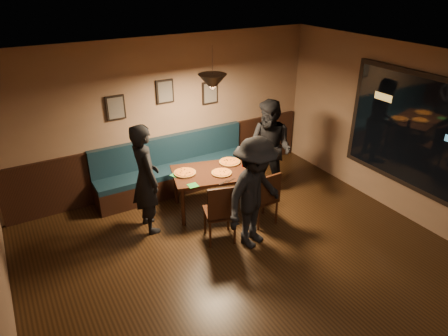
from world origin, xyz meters
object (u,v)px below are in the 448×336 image
(dining_table, at_px, (214,190))
(diner_front, at_px, (255,194))
(chair_near_left, at_px, (219,211))
(chair_near_right, at_px, (262,197))
(booth_bench, at_px, (175,166))
(diner_right, at_px, (270,149))
(diner_left, at_px, (146,179))
(soda_glass, at_px, (254,165))
(tabasco_bottle, at_px, (243,163))

(dining_table, bearing_deg, diner_front, -72.54)
(chair_near_left, height_order, chair_near_right, chair_near_left)
(booth_bench, xyz_separation_m, diner_right, (1.44, -0.96, 0.39))
(dining_table, distance_m, diner_left, 1.29)
(diner_left, xyz_separation_m, diner_front, (1.23, -1.18, -0.02))
(dining_table, distance_m, chair_near_left, 0.88)
(chair_near_left, height_order, diner_right, diner_right)
(chair_near_right, distance_m, diner_left, 1.88)
(booth_bench, relative_size, diner_front, 1.72)
(booth_bench, distance_m, diner_front, 2.17)
(dining_table, relative_size, soda_glass, 8.59)
(dining_table, bearing_deg, chair_near_right, -41.95)
(dining_table, xyz_separation_m, tabasco_bottle, (0.53, -0.08, 0.43))
(diner_right, distance_m, diner_front, 1.60)
(chair_near_left, distance_m, diner_right, 1.74)
(diner_left, height_order, tabasco_bottle, diner_left)
(chair_near_right, bearing_deg, booth_bench, 113.32)
(diner_left, bearing_deg, chair_near_right, -115.46)
(dining_table, distance_m, diner_right, 1.27)
(dining_table, xyz_separation_m, diner_left, (-1.18, 0.02, 0.53))
(diner_left, distance_m, diner_right, 2.33)
(diner_front, bearing_deg, soda_glass, 36.44)
(dining_table, xyz_separation_m, chair_near_left, (-0.34, -0.80, 0.14))
(booth_bench, xyz_separation_m, dining_table, (0.29, -0.96, -0.14))
(booth_bench, distance_m, soda_glass, 1.57)
(diner_left, xyz_separation_m, diner_right, (2.33, -0.02, -0.00))
(diner_front, height_order, soda_glass, diner_front)
(soda_glass, bearing_deg, tabasco_bottle, 123.30)
(booth_bench, height_order, diner_right, diner_right)
(dining_table, bearing_deg, booth_bench, 122.08)
(dining_table, height_order, soda_glass, soda_glass)
(diner_front, bearing_deg, chair_near_right, 23.86)
(booth_bench, height_order, soda_glass, booth_bench)
(booth_bench, distance_m, diner_right, 1.78)
(chair_near_right, bearing_deg, soda_glass, 70.20)
(booth_bench, relative_size, tabasco_bottle, 23.01)
(booth_bench, relative_size, chair_near_left, 2.98)
(chair_near_right, height_order, diner_right, diner_right)
(chair_near_left, xyz_separation_m, chair_near_right, (0.82, 0.06, -0.03))
(booth_bench, xyz_separation_m, tabasco_bottle, (0.82, -1.04, 0.29))
(diner_right, bearing_deg, soda_glass, -83.00)
(chair_near_left, height_order, diner_left, diner_left)
(booth_bench, bearing_deg, soda_glass, -52.36)
(diner_right, relative_size, diner_front, 1.02)
(chair_near_left, xyz_separation_m, diner_right, (1.49, 0.80, 0.39))
(dining_table, bearing_deg, soda_glass, -6.92)
(dining_table, height_order, chair_near_left, chair_near_left)
(soda_glass, bearing_deg, diner_front, -123.47)
(chair_near_left, relative_size, chair_near_right, 1.07)
(chair_near_left, bearing_deg, booth_bench, 104.11)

